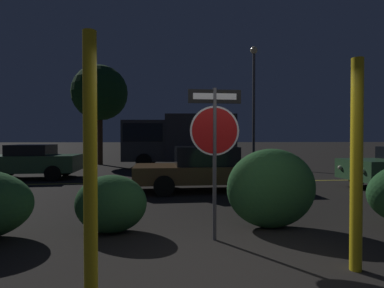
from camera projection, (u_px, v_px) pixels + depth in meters
The scene contains 12 objects.
ground_plane at pixel (240, 277), 3.53m from camera, with size 260.00×260.00×0.00m, color black.
road_center_stripe at pixel (188, 182), 11.19m from camera, with size 32.04×0.12×0.01m, color gold.
stop_sign at pixel (215, 133), 4.79m from camera, with size 0.86×0.06×2.45m.
yellow_pole_left at pixel (90, 173), 2.77m from camera, with size 0.13×0.13×2.63m, color yellow.
yellow_pole_right at pixel (357, 165), 3.69m from camera, with size 0.14×0.14×2.63m, color yellow.
hedge_bush_1 at pixel (111, 204), 5.19m from camera, with size 1.23×0.84×1.00m, color #285B2D.
hedge_bush_2 at pixel (271, 188), 5.47m from camera, with size 1.66×0.80×1.45m, color #2D6633.
passing_car_1 at pixel (30, 161), 12.15m from camera, with size 3.99×2.06×1.39m.
passing_car_2 at pixel (209, 169), 9.41m from camera, with size 4.82×1.98×1.38m.
delivery_truck at pixel (178, 139), 16.79m from camera, with size 6.32×2.70×2.95m.
street_lamp at pixel (254, 92), 17.21m from camera, with size 0.42×0.42×6.93m.
tree_1 at pixel (100, 93), 18.67m from camera, with size 3.44×3.44×6.22m.
Camera 1 is at (-0.89, -3.43, 1.64)m, focal length 28.00 mm.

